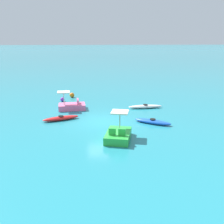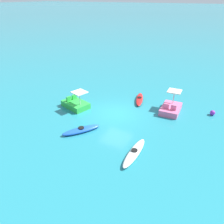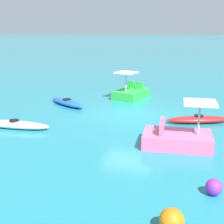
{
  "view_description": "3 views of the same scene",
  "coord_description": "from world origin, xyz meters",
  "px_view_note": "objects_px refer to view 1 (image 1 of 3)",
  "views": [
    {
      "loc": [
        18.76,
        -1.19,
        6.19
      ],
      "look_at": [
        -0.5,
        0.76,
        0.6
      ],
      "focal_mm": 40.29,
      "sensor_mm": 36.0,
      "label": 1
    },
    {
      "loc": [
        -7.71,
        14.32,
        8.86
      ],
      "look_at": [
        0.13,
        0.61,
        0.41
      ],
      "focal_mm": 35.04,
      "sensor_mm": 36.0,
      "label": 2
    },
    {
      "loc": [
        -14.56,
        -3.2,
        4.03
      ],
      "look_at": [
        -1.39,
        0.49,
        0.43
      ],
      "focal_mm": 49.82,
      "sensor_mm": 36.0,
      "label": 3
    }
  ],
  "objects_px": {
    "kayak_red": "(61,118)",
    "pedal_boat_green": "(118,134)",
    "kayak_white": "(145,106)",
    "buoy_orange": "(72,95)",
    "kayak_blue": "(153,122)",
    "pedal_boat_pink": "(72,106)",
    "buoy_purple": "(62,99)"
  },
  "relations": [
    {
      "from": "buoy_orange",
      "to": "buoy_purple",
      "type": "bearing_deg",
      "value": -26.28
    },
    {
      "from": "kayak_red",
      "to": "pedal_boat_green",
      "type": "height_order",
      "value": "pedal_boat_green"
    },
    {
      "from": "kayak_white",
      "to": "buoy_purple",
      "type": "height_order",
      "value": "buoy_purple"
    },
    {
      "from": "kayak_white",
      "to": "pedal_boat_pink",
      "type": "xyz_separation_m",
      "value": [
        -0.3,
        -6.83,
        0.17
      ]
    },
    {
      "from": "pedal_boat_green",
      "to": "pedal_boat_pink",
      "type": "xyz_separation_m",
      "value": [
        -7.63,
        -3.36,
        0.0
      ]
    },
    {
      "from": "kayak_red",
      "to": "pedal_boat_green",
      "type": "xyz_separation_m",
      "value": [
        4.42,
        4.06,
        0.17
      ]
    },
    {
      "from": "pedal_boat_pink",
      "to": "buoy_purple",
      "type": "height_order",
      "value": "pedal_boat_pink"
    },
    {
      "from": "kayak_blue",
      "to": "pedal_boat_green",
      "type": "height_order",
      "value": "pedal_boat_green"
    },
    {
      "from": "buoy_purple",
      "to": "kayak_red",
      "type": "bearing_deg",
      "value": 3.87
    },
    {
      "from": "pedal_boat_pink",
      "to": "kayak_blue",
      "type": "bearing_deg",
      "value": 53.2
    },
    {
      "from": "kayak_red",
      "to": "pedal_boat_green",
      "type": "bearing_deg",
      "value": 42.53
    },
    {
      "from": "pedal_boat_pink",
      "to": "buoy_orange",
      "type": "distance_m",
      "value": 5.02
    },
    {
      "from": "pedal_boat_pink",
      "to": "buoy_purple",
      "type": "xyz_separation_m",
      "value": [
        -3.21,
        -1.13,
        -0.12
      ]
    },
    {
      "from": "kayak_blue",
      "to": "buoy_orange",
      "type": "distance_m",
      "value": 11.81
    },
    {
      "from": "buoy_purple",
      "to": "buoy_orange",
      "type": "xyz_separation_m",
      "value": [
        -1.8,
        0.89,
        0.05
      ]
    },
    {
      "from": "pedal_boat_pink",
      "to": "buoy_purple",
      "type": "bearing_deg",
      "value": -160.64
    },
    {
      "from": "pedal_boat_green",
      "to": "kayak_white",
      "type": "bearing_deg",
      "value": 154.66
    },
    {
      "from": "pedal_boat_green",
      "to": "buoy_orange",
      "type": "xyz_separation_m",
      "value": [
        -12.65,
        -3.6,
        -0.07
      ]
    },
    {
      "from": "kayak_blue",
      "to": "kayak_red",
      "type": "bearing_deg",
      "value": -102.44
    },
    {
      "from": "kayak_white",
      "to": "pedal_boat_pink",
      "type": "distance_m",
      "value": 6.84
    },
    {
      "from": "kayak_red",
      "to": "buoy_purple",
      "type": "height_order",
      "value": "buoy_purple"
    },
    {
      "from": "kayak_red",
      "to": "buoy_orange",
      "type": "xyz_separation_m",
      "value": [
        -8.23,
        0.46,
        0.1
      ]
    },
    {
      "from": "pedal_boat_green",
      "to": "buoy_purple",
      "type": "height_order",
      "value": "pedal_boat_green"
    },
    {
      "from": "kayak_blue",
      "to": "pedal_boat_pink",
      "type": "height_order",
      "value": "pedal_boat_pink"
    },
    {
      "from": "buoy_purple",
      "to": "kayak_blue",
      "type": "bearing_deg",
      "value": 43.22
    },
    {
      "from": "kayak_blue",
      "to": "pedal_boat_pink",
      "type": "distance_m",
      "value": 7.96
    },
    {
      "from": "kayak_white",
      "to": "buoy_orange",
      "type": "relative_size",
      "value": 6.11
    },
    {
      "from": "kayak_blue",
      "to": "pedal_boat_pink",
      "type": "bearing_deg",
      "value": -126.8
    },
    {
      "from": "pedal_boat_green",
      "to": "buoy_purple",
      "type": "bearing_deg",
      "value": -157.5
    },
    {
      "from": "buoy_orange",
      "to": "kayak_white",
      "type": "bearing_deg",
      "value": 53.06
    },
    {
      "from": "kayak_blue",
      "to": "kayak_white",
      "type": "distance_m",
      "value": 4.49
    },
    {
      "from": "kayak_white",
      "to": "pedal_boat_green",
      "type": "relative_size",
      "value": 1.19
    }
  ]
}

